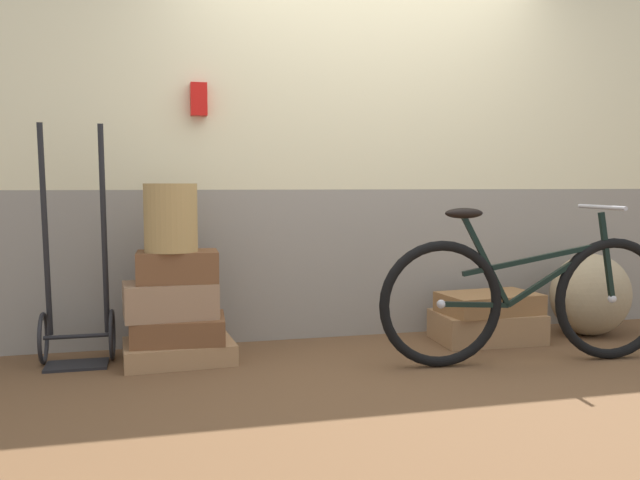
{
  "coord_description": "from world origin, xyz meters",
  "views": [
    {
      "loc": [
        -1.37,
        -3.51,
        1.03
      ],
      "look_at": [
        -0.41,
        0.27,
        0.7
      ],
      "focal_mm": 37.32,
      "sensor_mm": 36.0,
      "label": 1
    }
  ],
  "objects_px": {
    "suitcase_0": "(179,351)",
    "wicker_basket": "(171,218)",
    "suitcase_1": "(179,329)",
    "bicycle": "(528,298)",
    "suitcase_2": "(170,300)",
    "suitcase_3": "(178,266)",
    "suitcase_4": "(487,326)",
    "burlap_sack": "(590,295)",
    "suitcase_5": "(489,303)",
    "luggage_trolley": "(77,308)"
  },
  "relations": [
    {
      "from": "suitcase_0",
      "to": "wicker_basket",
      "type": "distance_m",
      "value": 0.78
    },
    {
      "from": "suitcase_1",
      "to": "bicycle",
      "type": "relative_size",
      "value": 0.3
    },
    {
      "from": "suitcase_0",
      "to": "suitcase_2",
      "type": "relative_size",
      "value": 1.2
    },
    {
      "from": "suitcase_3",
      "to": "wicker_basket",
      "type": "relative_size",
      "value": 1.18
    },
    {
      "from": "suitcase_4",
      "to": "bicycle",
      "type": "relative_size",
      "value": 0.38
    },
    {
      "from": "burlap_sack",
      "to": "suitcase_2",
      "type": "bearing_deg",
      "value": -179.99
    },
    {
      "from": "suitcase_1",
      "to": "suitcase_2",
      "type": "relative_size",
      "value": 1.01
    },
    {
      "from": "wicker_basket",
      "to": "suitcase_5",
      "type": "bearing_deg",
      "value": 0.13
    },
    {
      "from": "suitcase_4",
      "to": "burlap_sack",
      "type": "distance_m",
      "value": 0.79
    },
    {
      "from": "suitcase_0",
      "to": "suitcase_4",
      "type": "height_order",
      "value": "suitcase_4"
    },
    {
      "from": "suitcase_0",
      "to": "burlap_sack",
      "type": "xyz_separation_m",
      "value": [
        2.75,
        -0.0,
        0.22
      ]
    },
    {
      "from": "suitcase_4",
      "to": "suitcase_1",
      "type": "bearing_deg",
      "value": -177.21
    },
    {
      "from": "suitcase_2",
      "to": "wicker_basket",
      "type": "relative_size",
      "value": 1.33
    },
    {
      "from": "suitcase_4",
      "to": "luggage_trolley",
      "type": "xyz_separation_m",
      "value": [
        -2.55,
        0.1,
        0.22
      ]
    },
    {
      "from": "suitcase_5",
      "to": "suitcase_2",
      "type": "bearing_deg",
      "value": 174.57
    },
    {
      "from": "suitcase_2",
      "to": "suitcase_4",
      "type": "relative_size",
      "value": 0.78
    },
    {
      "from": "suitcase_0",
      "to": "suitcase_3",
      "type": "height_order",
      "value": "suitcase_3"
    },
    {
      "from": "suitcase_1",
      "to": "wicker_basket",
      "type": "distance_m",
      "value": 0.65
    },
    {
      "from": "luggage_trolley",
      "to": "bicycle",
      "type": "bearing_deg",
      "value": -14.41
    },
    {
      "from": "suitcase_0",
      "to": "suitcase_2",
      "type": "xyz_separation_m",
      "value": [
        -0.04,
        -0.0,
        0.3
      ]
    },
    {
      "from": "suitcase_1",
      "to": "burlap_sack",
      "type": "xyz_separation_m",
      "value": [
        2.75,
        -0.0,
        0.09
      ]
    },
    {
      "from": "suitcase_0",
      "to": "suitcase_1",
      "type": "bearing_deg",
      "value": 30.01
    },
    {
      "from": "suitcase_2",
      "to": "suitcase_1",
      "type": "bearing_deg",
      "value": 0.6
    },
    {
      "from": "suitcase_2",
      "to": "wicker_basket",
      "type": "bearing_deg",
      "value": -39.06
    },
    {
      "from": "suitcase_5",
      "to": "bicycle",
      "type": "bearing_deg",
      "value": -100.0
    },
    {
      "from": "wicker_basket",
      "to": "bicycle",
      "type": "bearing_deg",
      "value": -14.66
    },
    {
      "from": "suitcase_1",
      "to": "suitcase_2",
      "type": "distance_m",
      "value": 0.18
    },
    {
      "from": "suitcase_5",
      "to": "bicycle",
      "type": "xyz_separation_m",
      "value": [
        -0.04,
        -0.52,
        0.12
      ]
    },
    {
      "from": "wicker_basket",
      "to": "burlap_sack",
      "type": "relative_size",
      "value": 0.7
    },
    {
      "from": "suitcase_5",
      "to": "burlap_sack",
      "type": "distance_m",
      "value": 0.76
    },
    {
      "from": "suitcase_3",
      "to": "suitcase_4",
      "type": "bearing_deg",
      "value": 2.27
    },
    {
      "from": "suitcase_1",
      "to": "suitcase_3",
      "type": "relative_size",
      "value": 1.14
    },
    {
      "from": "suitcase_4",
      "to": "bicycle",
      "type": "bearing_deg",
      "value": -91.7
    },
    {
      "from": "suitcase_2",
      "to": "wicker_basket",
      "type": "xyz_separation_m",
      "value": [
        0.01,
        -0.01,
        0.48
      ]
    },
    {
      "from": "suitcase_0",
      "to": "bicycle",
      "type": "height_order",
      "value": "bicycle"
    },
    {
      "from": "suitcase_5",
      "to": "luggage_trolley",
      "type": "relative_size",
      "value": 0.45
    },
    {
      "from": "burlap_sack",
      "to": "suitcase_1",
      "type": "bearing_deg",
      "value": 179.93
    },
    {
      "from": "suitcase_2",
      "to": "suitcase_0",
      "type": "bearing_deg",
      "value": -1.86
    },
    {
      "from": "suitcase_0",
      "to": "wicker_basket",
      "type": "xyz_separation_m",
      "value": [
        -0.03,
        -0.01,
        0.78
      ]
    },
    {
      "from": "suitcase_4",
      "to": "luggage_trolley",
      "type": "bearing_deg",
      "value": -179.9
    },
    {
      "from": "suitcase_2",
      "to": "burlap_sack",
      "type": "relative_size",
      "value": 0.93
    },
    {
      "from": "suitcase_0",
      "to": "burlap_sack",
      "type": "relative_size",
      "value": 1.12
    },
    {
      "from": "suitcase_4",
      "to": "wicker_basket",
      "type": "xyz_separation_m",
      "value": [
        -2.02,
        -0.03,
        0.74
      ]
    },
    {
      "from": "suitcase_0",
      "to": "suitcase_2",
      "type": "height_order",
      "value": "suitcase_2"
    },
    {
      "from": "suitcase_0",
      "to": "burlap_sack",
      "type": "height_order",
      "value": "burlap_sack"
    },
    {
      "from": "suitcase_1",
      "to": "wicker_basket",
      "type": "bearing_deg",
      "value": -156.48
    },
    {
      "from": "suitcase_0",
      "to": "suitcase_5",
      "type": "xyz_separation_m",
      "value": [
        1.99,
        -0.01,
        0.2
      ]
    },
    {
      "from": "suitcase_2",
      "to": "bicycle",
      "type": "xyz_separation_m",
      "value": [
        1.99,
        -0.53,
        0.01
      ]
    },
    {
      "from": "suitcase_0",
      "to": "suitcase_3",
      "type": "distance_m",
      "value": 0.5
    },
    {
      "from": "suitcase_1",
      "to": "bicycle",
      "type": "xyz_separation_m",
      "value": [
        1.94,
        -0.53,
        0.19
      ]
    }
  ]
}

